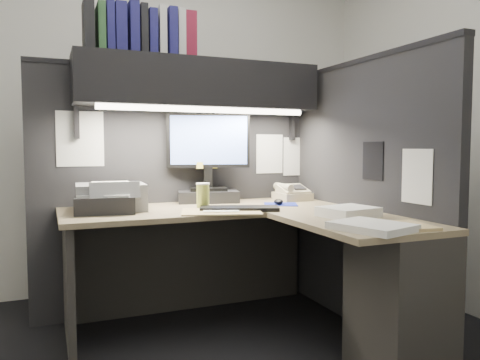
# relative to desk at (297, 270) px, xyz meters

# --- Properties ---
(wall_back) EXTENTS (3.50, 0.04, 2.70)m
(wall_back) POSITION_rel_desk_xyz_m (-0.43, 1.50, 0.91)
(wall_back) COLOR white
(wall_back) RESTS_ON floor
(partition_back) EXTENTS (1.90, 0.06, 1.60)m
(partition_back) POSITION_rel_desk_xyz_m (-0.40, 0.93, 0.36)
(partition_back) COLOR black
(partition_back) RESTS_ON floor
(partition_right) EXTENTS (0.06, 1.50, 1.60)m
(partition_right) POSITION_rel_desk_xyz_m (0.55, 0.18, 0.36)
(partition_right) COLOR black
(partition_right) RESTS_ON floor
(desk) EXTENTS (1.70, 1.53, 0.73)m
(desk) POSITION_rel_desk_xyz_m (0.00, 0.00, 0.00)
(desk) COLOR #806F51
(desk) RESTS_ON floor
(overhead_shelf) EXTENTS (1.55, 0.34, 0.30)m
(overhead_shelf) POSITION_rel_desk_xyz_m (-0.30, 0.75, 1.06)
(overhead_shelf) COLOR black
(overhead_shelf) RESTS_ON partition_back
(task_light_tube) EXTENTS (1.32, 0.04, 0.04)m
(task_light_tube) POSITION_rel_desk_xyz_m (-0.30, 0.61, 0.89)
(task_light_tube) COLOR white
(task_light_tube) RESTS_ON overhead_shelf
(monitor) EXTENTS (0.55, 0.33, 0.60)m
(monitor) POSITION_rel_desk_xyz_m (-0.22, 0.82, 0.52)
(monitor) COLOR black
(monitor) RESTS_ON desk
(keyboard) EXTENTS (0.48, 0.30, 0.02)m
(keyboard) POSITION_rel_desk_xyz_m (-0.19, 0.35, 0.30)
(keyboard) COLOR black
(keyboard) RESTS_ON desk
(mousepad) EXTENTS (0.27, 0.26, 0.00)m
(mousepad) POSITION_rel_desk_xyz_m (0.16, 0.51, 0.29)
(mousepad) COLOR navy
(mousepad) RESTS_ON desk
(mouse) EXTENTS (0.08, 0.10, 0.03)m
(mouse) POSITION_rel_desk_xyz_m (0.14, 0.50, 0.31)
(mouse) COLOR black
(mouse) RESTS_ON mousepad
(telephone) EXTENTS (0.22, 0.23, 0.09)m
(telephone) POSITION_rel_desk_xyz_m (0.36, 0.71, 0.33)
(telephone) COLOR tan
(telephone) RESTS_ON desk
(coffee_cup) EXTENTS (0.09, 0.09, 0.14)m
(coffee_cup) POSITION_rel_desk_xyz_m (-0.36, 0.52, 0.36)
(coffee_cup) COLOR #C5CD52
(coffee_cup) RESTS_ON desk
(printer) EXTENTS (0.40, 0.35, 0.15)m
(printer) POSITION_rel_desk_xyz_m (-0.88, 0.66, 0.36)
(printer) COLOR gray
(printer) RESTS_ON desk
(notebook_stack) EXTENTS (0.36, 0.31, 0.10)m
(notebook_stack) POSITION_rel_desk_xyz_m (-0.92, 0.55, 0.33)
(notebook_stack) COLOR black
(notebook_stack) RESTS_ON desk
(open_folder) EXTENTS (0.51, 0.41, 0.01)m
(open_folder) POSITION_rel_desk_xyz_m (-0.31, 0.32, 0.29)
(open_folder) COLOR tan
(open_folder) RESTS_ON desk
(paper_stack_a) EXTENTS (0.31, 0.27, 0.05)m
(paper_stack_a) POSITION_rel_desk_xyz_m (0.25, -0.10, 0.31)
(paper_stack_a) COLOR white
(paper_stack_a) RESTS_ON desk
(paper_stack_b) EXTENTS (0.34, 0.38, 0.03)m
(paper_stack_b) POSITION_rel_desk_xyz_m (0.11, -0.48, 0.30)
(paper_stack_b) COLOR white
(paper_stack_b) RESTS_ON desk
(manila_stack) EXTENTS (0.23, 0.27, 0.01)m
(manila_stack) POSITION_rel_desk_xyz_m (0.30, -0.48, 0.29)
(manila_stack) COLOR tan
(manila_stack) RESTS_ON desk
(binder_row) EXTENTS (0.66, 0.25, 0.31)m
(binder_row) POSITION_rel_desk_xyz_m (-0.67, 0.76, 1.35)
(binder_row) COLOR black
(binder_row) RESTS_ON overhead_shelf
(pinned_papers) EXTENTS (1.76, 1.31, 0.51)m
(pinned_papers) POSITION_rel_desk_xyz_m (-0.00, 0.56, 0.61)
(pinned_papers) COLOR white
(pinned_papers) RESTS_ON partition_back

